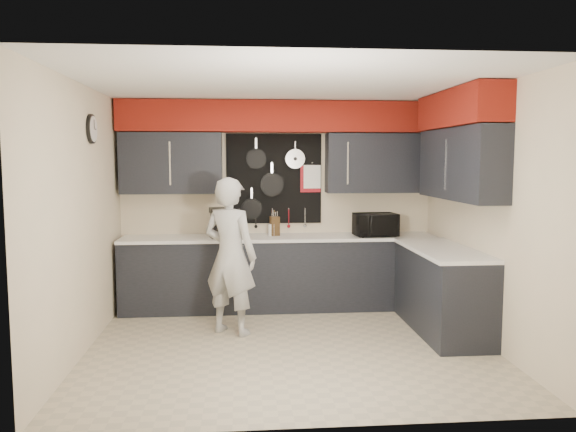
{
  "coord_description": "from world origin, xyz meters",
  "views": [
    {
      "loc": [
        -0.49,
        -5.48,
        1.88
      ],
      "look_at": [
        0.02,
        0.5,
        1.27
      ],
      "focal_mm": 35.0,
      "sensor_mm": 36.0,
      "label": 1
    }
  ],
  "objects": [
    {
      "name": "back_wall_assembly",
      "position": [
        0.01,
        1.6,
        2.01
      ],
      "size": [
        4.0,
        0.36,
        2.6
      ],
      "color": "beige",
      "rests_on": "ground"
    },
    {
      "name": "coffee_maker",
      "position": [
        -0.75,
        1.41,
        1.11
      ],
      "size": [
        0.24,
        0.28,
        0.37
      ],
      "rotation": [
        0.0,
        0.0,
        0.2
      ],
      "color": "black",
      "rests_on": "base_cabinets"
    },
    {
      "name": "utensil_crock",
      "position": [
        -0.08,
        1.5,
        0.99
      ],
      "size": [
        0.11,
        0.11,
        0.15
      ],
      "primitive_type": "cylinder",
      "color": "white",
      "rests_on": "base_cabinets"
    },
    {
      "name": "right_wall_assembly",
      "position": [
        1.85,
        0.26,
        1.94
      ],
      "size": [
        0.36,
        3.5,
        2.6
      ],
      "color": "beige",
      "rests_on": "ground"
    },
    {
      "name": "person",
      "position": [
        -0.6,
        0.47,
        0.84
      ],
      "size": [
        0.74,
        0.66,
        1.69
      ],
      "primitive_type": "imported",
      "rotation": [
        0.0,
        0.0,
        2.61
      ],
      "color": "#B1B1AE",
      "rests_on": "ground"
    },
    {
      "name": "base_cabinets",
      "position": [
        0.49,
        1.13,
        0.46
      ],
      "size": [
        3.95,
        2.2,
        0.92
      ],
      "color": "black",
      "rests_on": "ground"
    },
    {
      "name": "knife_block",
      "position": [
        -0.06,
        1.5,
        1.04
      ],
      "size": [
        0.13,
        0.13,
        0.24
      ],
      "primitive_type": "cube",
      "rotation": [
        0.0,
        0.0,
        0.19
      ],
      "color": "#3A2612",
      "rests_on": "base_cabinets"
    },
    {
      "name": "microwave",
      "position": [
        1.19,
        1.35,
        1.06
      ],
      "size": [
        0.54,
        0.39,
        0.28
      ],
      "primitive_type": "imported",
      "rotation": [
        0.0,
        0.0,
        0.09
      ],
      "color": "black",
      "rests_on": "base_cabinets"
    },
    {
      "name": "left_wall_assembly",
      "position": [
        -1.99,
        0.02,
        1.33
      ],
      "size": [
        0.05,
        3.5,
        2.6
      ],
      "color": "beige",
      "rests_on": "ground"
    },
    {
      "name": "ground",
      "position": [
        0.0,
        0.0,
        0.0
      ],
      "size": [
        4.0,
        4.0,
        0.0
      ],
      "primitive_type": "plane",
      "color": "tan",
      "rests_on": "ground"
    }
  ]
}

